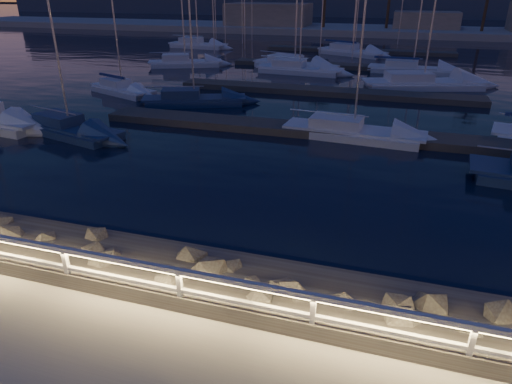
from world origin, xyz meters
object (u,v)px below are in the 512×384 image
at_px(sailboat_c, 350,130).
at_px(sailboat_k, 293,64).
at_px(guard_rail, 136,271).
at_px(sailboat_j, 297,68).
at_px(sailboat_e, 121,88).
at_px(sailboat_i, 183,62).
at_px(sailboat_f, 192,99).
at_px(sailboat_g, 410,68).
at_px(sailboat_l, 420,82).
at_px(sailboat_m, 197,44).
at_px(sailboat_n, 350,51).
at_px(sailboat_b, 68,127).

bearing_deg(sailboat_c, sailboat_k, 115.40).
xyz_separation_m(guard_rail, sailboat_j, (-3.80, 33.96, -0.94)).
xyz_separation_m(sailboat_e, sailboat_j, (10.52, 12.23, 0.05)).
bearing_deg(sailboat_i, sailboat_e, -109.70).
relative_size(sailboat_f, sailboat_i, 0.95).
height_order(guard_rail, sailboat_g, sailboat_g).
relative_size(guard_rail, sailboat_j, 3.35).
bearing_deg(sailboat_g, sailboat_k, -172.62).
bearing_deg(sailboat_j, guard_rail, -79.29).
distance_m(sailboat_f, sailboat_i, 16.04).
bearing_deg(sailboat_j, sailboat_l, -14.14).
bearing_deg(sailboat_c, sailboat_g, 86.54).
height_order(sailboat_f, sailboat_g, sailboat_g).
distance_m(guard_rail, sailboat_m, 52.28).
distance_m(sailboat_e, sailboat_n, 29.11).
bearing_deg(guard_rail, sailboat_c, 79.29).
height_order(sailboat_f, sailboat_l, sailboat_l).
relative_size(sailboat_b, sailboat_g, 0.85).
bearing_deg(sailboat_j, sailboat_f, -102.32).
bearing_deg(sailboat_f, sailboat_c, -42.38).
height_order(sailboat_g, sailboat_k, sailboat_k).
relative_size(sailboat_g, sailboat_j, 1.00).
bearing_deg(sailboat_n, guard_rail, -64.65).
bearing_deg(sailboat_k, sailboat_e, -104.38).
height_order(guard_rail, sailboat_c, sailboat_c).
bearing_deg(sailboat_c, guard_rail, -96.25).
distance_m(sailboat_m, sailboat_n, 19.55).
height_order(sailboat_c, sailboat_n, sailboat_n).
height_order(guard_rail, sailboat_e, sailboat_e).
bearing_deg(sailboat_m, sailboat_f, -61.46).
xyz_separation_m(guard_rail, sailboat_c, (3.02, 15.97, -0.97)).
height_order(sailboat_e, sailboat_m, sailboat_m).
height_order(sailboat_e, sailboat_j, sailboat_j).
bearing_deg(sailboat_m, sailboat_b, -71.44).
height_order(guard_rail, sailboat_f, sailboat_f).
bearing_deg(sailboat_m, sailboat_i, -65.86).
xyz_separation_m(sailboat_k, sailboat_l, (11.50, -5.90, 0.01)).
bearing_deg(sailboat_g, sailboat_c, -95.09).
bearing_deg(sailboat_b, sailboat_e, 121.34).
distance_m(sailboat_j, sailboat_l, 11.09).
xyz_separation_m(sailboat_i, sailboat_k, (10.56, 1.98, 0.00)).
bearing_deg(sailboat_l, sailboat_i, 152.16).
relative_size(guard_rail, sailboat_l, 2.82).
relative_size(sailboat_l, sailboat_m, 1.20).
height_order(sailboat_i, sailboat_l, sailboat_l).
distance_m(sailboat_f, sailboat_m, 30.64).
relative_size(guard_rail, sailboat_c, 3.60).
relative_size(sailboat_k, sailboat_m, 1.09).
height_order(sailboat_b, sailboat_f, sailboat_f).
xyz_separation_m(sailboat_f, sailboat_i, (-7.41, 14.23, 0.04)).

